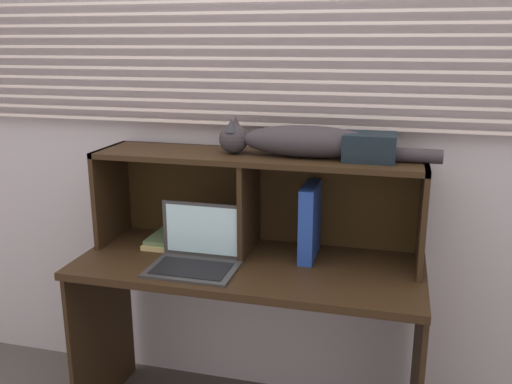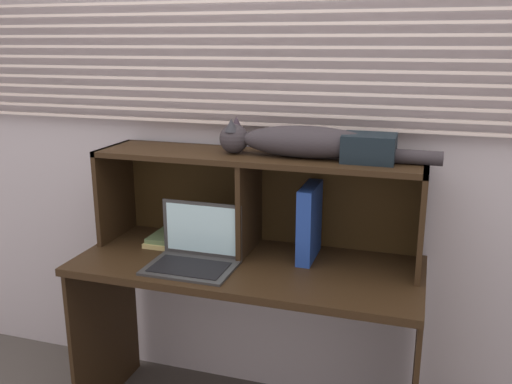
# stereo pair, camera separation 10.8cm
# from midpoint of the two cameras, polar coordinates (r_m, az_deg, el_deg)

# --- Properties ---
(back_panel_with_blinds) EXTENTS (4.40, 0.08, 2.50)m
(back_panel_with_blinds) POSITION_cam_midpoint_polar(r_m,az_deg,el_deg) (2.33, -0.09, 7.51)
(back_panel_with_blinds) COLOR #B9B2B8
(back_panel_with_blinds) RESTS_ON ground
(desk) EXTENTS (1.34, 0.56, 0.74)m
(desk) POSITION_cam_midpoint_polar(r_m,az_deg,el_deg) (2.22, -2.21, -10.87)
(desk) COLOR black
(desk) RESTS_ON ground
(hutch_shelf_unit) EXTENTS (1.30, 0.30, 0.40)m
(hutch_shelf_unit) POSITION_cam_midpoint_polar(r_m,az_deg,el_deg) (2.21, -1.27, 0.99)
(hutch_shelf_unit) COLOR black
(hutch_shelf_unit) RESTS_ON desk
(cat) EXTENTS (0.84, 0.15, 0.14)m
(cat) POSITION_cam_midpoint_polar(r_m,az_deg,el_deg) (2.10, 3.23, 5.23)
(cat) COLOR #312D30
(cat) RESTS_ON hutch_shelf_unit
(laptop) EXTENTS (0.33, 0.24, 0.23)m
(laptop) POSITION_cam_midpoint_polar(r_m,az_deg,el_deg) (2.13, -7.64, -6.38)
(laptop) COLOR #323232
(laptop) RESTS_ON desk
(binder_upright) EXTENTS (0.06, 0.22, 0.30)m
(binder_upright) POSITION_cam_midpoint_polar(r_m,az_deg,el_deg) (2.17, 4.18, -3.04)
(binder_upright) COLOR #1F4098
(binder_upright) RESTS_ON desk
(book_stack) EXTENTS (0.20, 0.23, 0.04)m
(book_stack) POSITION_cam_midpoint_polar(r_m,az_deg,el_deg) (2.38, -9.81, -4.84)
(book_stack) COLOR tan
(book_stack) RESTS_ON desk
(storage_box) EXTENTS (0.19, 0.16, 0.10)m
(storage_box) POSITION_cam_midpoint_polar(r_m,az_deg,el_deg) (2.07, 10.20, 4.60)
(storage_box) COLOR black
(storage_box) RESTS_ON hutch_shelf_unit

